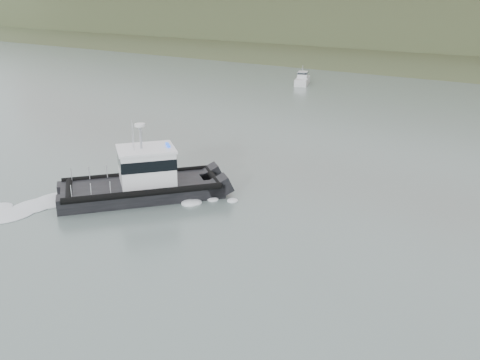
% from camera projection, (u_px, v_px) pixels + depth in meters
% --- Properties ---
extents(ground, '(400.00, 400.00, 0.00)m').
position_uv_depth(ground, '(158.00, 266.00, 27.38)').
color(ground, slate).
rests_on(ground, ground).
extents(patrol_boat, '(9.77, 11.09, 5.30)m').
position_uv_depth(patrol_boat, '(143.00, 178.00, 36.23)').
color(patrol_boat, black).
rests_on(patrol_boat, ground).
extents(motorboat, '(3.75, 5.65, 2.96)m').
position_uv_depth(motorboat, '(302.00, 79.00, 81.84)').
color(motorboat, silver).
rests_on(motorboat, ground).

